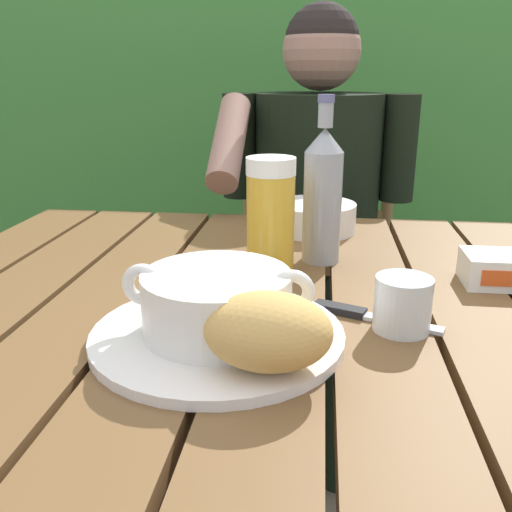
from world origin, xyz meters
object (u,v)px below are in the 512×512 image
object	(u,v)px
water_glass_small	(403,304)
chair_near_diner	(314,272)
bread_roll	(267,331)
beer_glass	(271,216)
beer_bottle	(323,194)
butter_tub	(500,269)
person_eating	(315,208)
serving_plate	(218,335)
soup_bowl	(217,301)
diner_bowl	(314,217)
table_knife	(363,315)

from	to	relation	value
water_glass_small	chair_near_diner	bearing A→B (deg)	96.54
water_glass_small	bread_roll	bearing A→B (deg)	-139.52
beer_glass	beer_bottle	world-z (taller)	beer_bottle
beer_glass	butter_tub	size ratio (longest dim) A/B	1.68
water_glass_small	butter_tub	distance (m)	0.23
beer_glass	butter_tub	distance (m)	0.34
person_eating	serving_plate	bearing A→B (deg)	-96.81
soup_bowl	bread_roll	size ratio (longest dim) A/B	1.67
diner_bowl	soup_bowl	bearing A→B (deg)	-101.98
person_eating	soup_bowl	xyz separation A→B (m)	(-0.10, -0.83, 0.08)
soup_bowl	water_glass_small	world-z (taller)	soup_bowl
soup_bowl	table_knife	size ratio (longest dim) A/B	1.38
water_glass_small	butter_tub	world-z (taller)	water_glass_small
person_eating	beer_bottle	distance (m)	0.55
chair_near_diner	beer_glass	size ratio (longest dim) A/B	5.13
serving_plate	soup_bowl	size ratio (longest dim) A/B	1.33
chair_near_diner	beer_bottle	bearing A→B (deg)	-88.94
person_eating	bread_roll	distance (m)	0.90
serving_plate	beer_glass	bearing A→B (deg)	81.01
chair_near_diner	person_eating	size ratio (longest dim) A/B	0.75
soup_bowl	bread_roll	bearing A→B (deg)	-49.40
serving_plate	soup_bowl	xyz separation A→B (m)	(-0.00, 0.00, 0.04)
bread_roll	beer_bottle	distance (m)	0.38
serving_plate	table_knife	xyz separation A→B (m)	(0.17, 0.08, -0.00)
chair_near_diner	person_eating	xyz separation A→B (m)	(-0.00, -0.20, 0.25)
bread_roll	person_eating	bearing A→B (deg)	87.80
person_eating	table_knife	bearing A→B (deg)	-84.52
chair_near_diner	beer_bottle	size ratio (longest dim) A/B	3.44
serving_plate	beer_bottle	distance (m)	0.34
person_eating	water_glass_small	size ratio (longest dim) A/B	17.58
person_eating	beer_bottle	world-z (taller)	person_eating
beer_bottle	water_glass_small	world-z (taller)	beer_bottle
person_eating	beer_glass	xyz separation A→B (m)	(-0.06, -0.59, 0.12)
person_eating	butter_tub	distance (m)	0.67
chair_near_diner	bread_roll	bearing A→B (deg)	-91.96
soup_bowl	serving_plate	bearing A→B (deg)	0.00
butter_tub	diner_bowl	world-z (taller)	diner_bowl
diner_bowl	chair_near_diner	bearing A→B (deg)	90.00
beer_glass	bread_roll	bearing A→B (deg)	-85.26
chair_near_diner	water_glass_small	world-z (taller)	chair_near_diner
beer_bottle	table_knife	size ratio (longest dim) A/B	1.65
person_eating	butter_tub	xyz separation A→B (m)	(0.28, -0.60, 0.06)
soup_bowl	water_glass_small	bearing A→B (deg)	13.80
bread_roll	beer_bottle	xyz separation A→B (m)	(0.05, 0.37, 0.06)
bread_roll	chair_near_diner	bearing A→B (deg)	88.04
person_eating	diner_bowl	world-z (taller)	person_eating
water_glass_small	table_knife	size ratio (longest dim) A/B	0.43
chair_near_diner	butter_tub	bearing A→B (deg)	-71.19
serving_plate	diner_bowl	size ratio (longest dim) A/B	1.83
serving_plate	water_glass_small	world-z (taller)	water_glass_small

